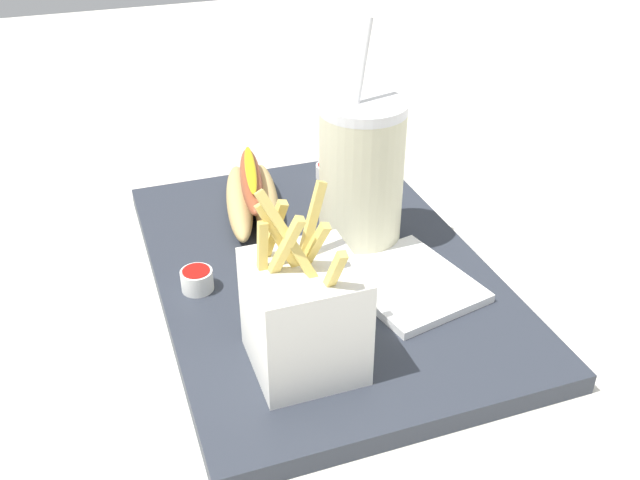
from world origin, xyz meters
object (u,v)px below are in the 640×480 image
soda_cup (361,174)px  fries_basket (304,314)px  hot_dog_1 (252,195)px  ketchup_cup_1 (197,279)px  napkin_stack (408,283)px  ketchup_cup_2 (330,170)px

soda_cup → fries_basket: 0.21m
hot_dog_1 → ketchup_cup_1: hot_dog_1 is taller
hot_dog_1 → napkin_stack: size_ratio=1.41×
soda_cup → ketchup_cup_2: (0.15, -0.02, -0.07)m
ketchup_cup_2 → napkin_stack: ketchup_cup_2 is taller
hot_dog_1 → ketchup_cup_1: 0.16m
fries_basket → hot_dog_1: size_ratio=0.92×
ketchup_cup_1 → napkin_stack: bearing=-108.0°
ketchup_cup_2 → fries_basket: bearing=156.3°
fries_basket → hot_dog_1: 0.26m
ketchup_cup_1 → hot_dog_1: bearing=-34.8°
ketchup_cup_2 → napkin_stack: 0.25m
soda_cup → ketchup_cup_2: soda_cup is taller
fries_basket → ketchup_cup_2: 0.35m
soda_cup → napkin_stack: soda_cup is taller
ketchup_cup_2 → hot_dog_1: bearing=115.4°
hot_dog_1 → ketchup_cup_1: size_ratio=5.74×
ketchup_cup_1 → fries_basket: bearing=-154.3°
hot_dog_1 → napkin_stack: (-0.19, -0.11, -0.02)m
hot_dog_1 → napkin_stack: bearing=-151.2°
fries_basket → ketchup_cup_2: fries_basket is taller
ketchup_cup_1 → ketchup_cup_2: (0.18, -0.20, -0.00)m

